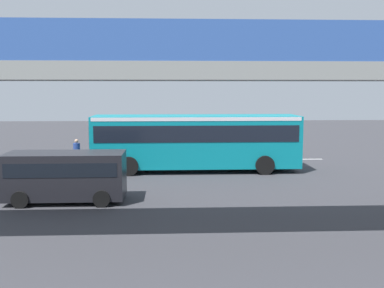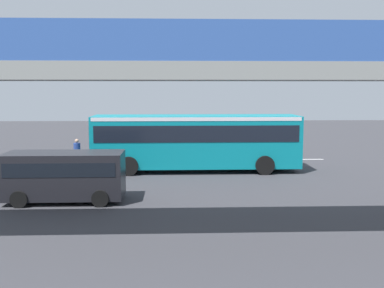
{
  "view_description": "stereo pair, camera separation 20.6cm",
  "coord_description": "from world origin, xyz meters",
  "px_view_note": "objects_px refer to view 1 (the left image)",
  "views": [
    {
      "loc": [
        1.13,
        26.6,
        4.67
      ],
      "look_at": [
        -0.12,
        1.3,
        1.6
      ],
      "focal_mm": 43.16,
      "sensor_mm": 36.0,
      "label": 1
    },
    {
      "loc": [
        0.92,
        26.61,
        4.67
      ],
      "look_at": [
        -0.12,
        1.3,
        1.6
      ],
      "focal_mm": 43.16,
      "sensor_mm": 36.0,
      "label": 2
    }
  ],
  "objects_px": {
    "parked_van": "(66,173)",
    "pedestrian": "(77,155)",
    "city_bus": "(196,138)",
    "traffic_sign": "(216,132)"
  },
  "relations": [
    {
      "from": "parked_van",
      "to": "pedestrian",
      "type": "xyz_separation_m",
      "value": [
        1.03,
        -7.46,
        -0.3
      ]
    },
    {
      "from": "city_bus",
      "to": "traffic_sign",
      "type": "bearing_deg",
      "value": -112.99
    },
    {
      "from": "parked_van",
      "to": "traffic_sign",
      "type": "xyz_separation_m",
      "value": [
        -7.27,
        -10.4,
        0.71
      ]
    },
    {
      "from": "city_bus",
      "to": "pedestrian",
      "type": "height_order",
      "value": "city_bus"
    },
    {
      "from": "pedestrian",
      "to": "traffic_sign",
      "type": "bearing_deg",
      "value": -160.51
    },
    {
      "from": "pedestrian",
      "to": "traffic_sign",
      "type": "xyz_separation_m",
      "value": [
        -8.3,
        -2.94,
        1.0
      ]
    },
    {
      "from": "parked_van",
      "to": "pedestrian",
      "type": "relative_size",
      "value": 2.68
    },
    {
      "from": "city_bus",
      "to": "parked_van",
      "type": "bearing_deg",
      "value": 49.92
    },
    {
      "from": "city_bus",
      "to": "pedestrian",
      "type": "distance_m",
      "value": 6.89
    },
    {
      "from": "city_bus",
      "to": "pedestrian",
      "type": "relative_size",
      "value": 6.44
    }
  ]
}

